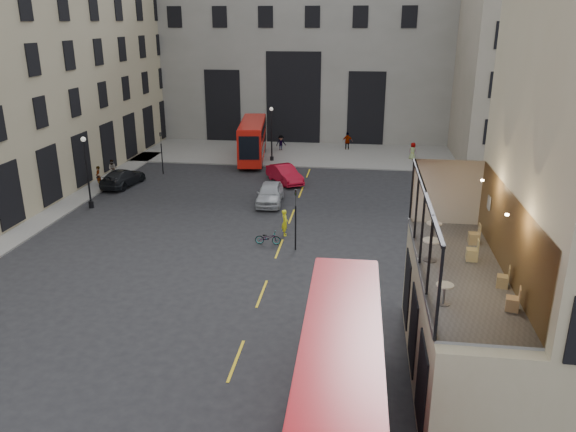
# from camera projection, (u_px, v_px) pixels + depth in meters

# --- Properties ---
(ground) EXTENTS (140.00, 140.00, 0.00)m
(ground) POSITION_uv_depth(u_px,v_px,m) (284.00, 364.00, 22.69)
(ground) COLOR black
(ground) RESTS_ON ground
(host_building_main) EXTENTS (7.26, 11.40, 15.10)m
(host_building_main) POSITION_uv_depth(u_px,v_px,m) (576.00, 189.00, 18.88)
(host_building_main) COLOR tan
(host_building_main) RESTS_ON ground
(host_frontage) EXTENTS (3.00, 11.00, 4.50)m
(host_frontage) POSITION_uv_depth(u_px,v_px,m) (455.00, 327.00, 21.14)
(host_frontage) COLOR tan
(host_frontage) RESTS_ON ground
(cafe_floor) EXTENTS (3.00, 10.00, 0.10)m
(cafe_floor) POSITION_uv_depth(u_px,v_px,m) (461.00, 271.00, 20.38)
(cafe_floor) COLOR slate
(cafe_floor) RESTS_ON host_frontage
(gateway) EXTENTS (35.00, 10.60, 18.00)m
(gateway) POSITION_uv_depth(u_px,v_px,m) (299.00, 55.00, 65.12)
(gateway) COLOR gray
(gateway) RESTS_ON ground
(building_right) EXTENTS (16.60, 18.60, 20.00)m
(building_right) POSITION_uv_depth(u_px,v_px,m) (546.00, 51.00, 54.16)
(building_right) COLOR gray
(building_right) RESTS_ON ground
(pavement_far) EXTENTS (40.00, 12.00, 0.12)m
(pavement_far) POSITION_uv_depth(u_px,v_px,m) (278.00, 152.00, 58.98)
(pavement_far) COLOR slate
(pavement_far) RESTS_ON ground
(traffic_light_near) EXTENTS (0.16, 0.20, 3.80)m
(traffic_light_near) POSITION_uv_depth(u_px,v_px,m) (296.00, 212.00, 33.25)
(traffic_light_near) COLOR black
(traffic_light_near) RESTS_ON ground
(traffic_light_far) EXTENTS (0.16, 0.20, 3.80)m
(traffic_light_far) POSITION_uv_depth(u_px,v_px,m) (161.00, 148.00, 49.97)
(traffic_light_far) COLOR black
(traffic_light_far) RESTS_ON ground
(street_lamp_a) EXTENTS (0.36, 0.36, 5.33)m
(street_lamp_a) POSITION_uv_depth(u_px,v_px,m) (88.00, 177.00, 40.87)
(street_lamp_a) COLOR black
(street_lamp_a) RESTS_ON ground
(street_lamp_b) EXTENTS (0.36, 0.36, 5.33)m
(street_lamp_b) POSITION_uv_depth(u_px,v_px,m) (272.00, 138.00, 54.46)
(street_lamp_b) COLOR black
(street_lamp_b) RESTS_ON ground
(bus_near) EXTENTS (2.59, 10.82, 4.31)m
(bus_near) POSITION_uv_depth(u_px,v_px,m) (340.00, 381.00, 17.68)
(bus_near) COLOR #B30C14
(bus_near) RESTS_ON ground
(bus_far) EXTENTS (3.45, 9.97, 3.90)m
(bus_far) POSITION_uv_depth(u_px,v_px,m) (253.00, 138.00, 55.04)
(bus_far) COLOR #B0140C
(bus_far) RESTS_ON ground
(car_a) EXTENTS (2.13, 4.72, 1.57)m
(car_a) POSITION_uv_depth(u_px,v_px,m) (270.00, 193.00, 42.38)
(car_a) COLOR #A8ABB0
(car_a) RESTS_ON ground
(car_b) EXTENTS (3.83, 4.70, 1.51)m
(car_b) POSITION_uv_depth(u_px,v_px,m) (285.00, 174.00, 47.84)
(car_b) COLOR maroon
(car_b) RESTS_ON ground
(car_c) EXTENTS (2.66, 5.16, 1.43)m
(car_c) POSITION_uv_depth(u_px,v_px,m) (123.00, 178.00, 46.90)
(car_c) COLOR black
(car_c) RESTS_ON ground
(bicycle) EXTENTS (1.61, 0.59, 0.84)m
(bicycle) POSITION_uv_depth(u_px,v_px,m) (268.00, 238.00, 34.74)
(bicycle) COLOR gray
(bicycle) RESTS_ON ground
(cyclist) EXTENTS (0.54, 0.71, 1.74)m
(cyclist) POSITION_uv_depth(u_px,v_px,m) (285.00, 223.00, 36.05)
(cyclist) COLOR yellow
(cyclist) RESTS_ON ground
(pedestrian_a) EXTENTS (0.90, 0.78, 1.59)m
(pedestrian_a) POSITION_uv_depth(u_px,v_px,m) (113.00, 168.00, 49.49)
(pedestrian_a) COLOR gray
(pedestrian_a) RESTS_ON ground
(pedestrian_b) EXTENTS (1.28, 1.08, 1.72)m
(pedestrian_b) POSITION_uv_depth(u_px,v_px,m) (281.00, 143.00, 59.27)
(pedestrian_b) COLOR gray
(pedestrian_b) RESTS_ON ground
(pedestrian_c) EXTENTS (1.18, 0.58, 1.94)m
(pedestrian_c) POSITION_uv_depth(u_px,v_px,m) (347.00, 141.00, 59.65)
(pedestrian_c) COLOR gray
(pedestrian_c) RESTS_ON ground
(pedestrian_d) EXTENTS (1.02, 0.95, 1.75)m
(pedestrian_d) POSITION_uv_depth(u_px,v_px,m) (413.00, 151.00, 55.60)
(pedestrian_d) COLOR gray
(pedestrian_d) RESTS_ON ground
(pedestrian_e) EXTENTS (0.59, 0.72, 1.71)m
(pedestrian_e) POSITION_uv_depth(u_px,v_px,m) (98.00, 176.00, 46.81)
(pedestrian_e) COLOR gray
(pedestrian_e) RESTS_ON ground
(cafe_table_near) EXTENTS (0.56, 0.56, 0.70)m
(cafe_table_near) POSITION_uv_depth(u_px,v_px,m) (444.00, 291.00, 17.75)
(cafe_table_near) COLOR white
(cafe_table_near) RESTS_ON cafe_floor
(cafe_table_mid) EXTENTS (0.68, 0.68, 0.85)m
(cafe_table_mid) POSITION_uv_depth(u_px,v_px,m) (431.00, 247.00, 20.95)
(cafe_table_mid) COLOR white
(cafe_table_mid) RESTS_ON cafe_floor
(cafe_table_far) EXTENTS (0.62, 0.62, 0.78)m
(cafe_table_far) POSITION_uv_depth(u_px,v_px,m) (434.00, 229.00, 22.88)
(cafe_table_far) COLOR silver
(cafe_table_far) RESTS_ON cafe_floor
(cafe_chair_a) EXTENTS (0.47, 0.47, 0.80)m
(cafe_chair_a) POSITION_uv_depth(u_px,v_px,m) (513.00, 303.00, 17.47)
(cafe_chair_a) COLOR #D8AF7D
(cafe_chair_a) RESTS_ON cafe_floor
(cafe_chair_b) EXTENTS (0.46, 0.46, 0.77)m
(cafe_chair_b) POSITION_uv_depth(u_px,v_px,m) (503.00, 281.00, 18.99)
(cafe_chair_b) COLOR tan
(cafe_chair_b) RESTS_ON cafe_floor
(cafe_chair_c) EXTENTS (0.45, 0.45, 0.84)m
(cafe_chair_c) POSITION_uv_depth(u_px,v_px,m) (472.00, 254.00, 21.11)
(cafe_chair_c) COLOR #DDC87F
(cafe_chair_c) RESTS_ON cafe_floor
(cafe_chair_d) EXTENTS (0.43, 0.43, 0.85)m
(cafe_chair_d) POSITION_uv_depth(u_px,v_px,m) (474.00, 238.00, 22.67)
(cafe_chair_d) COLOR tan
(cafe_chair_d) RESTS_ON cafe_floor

